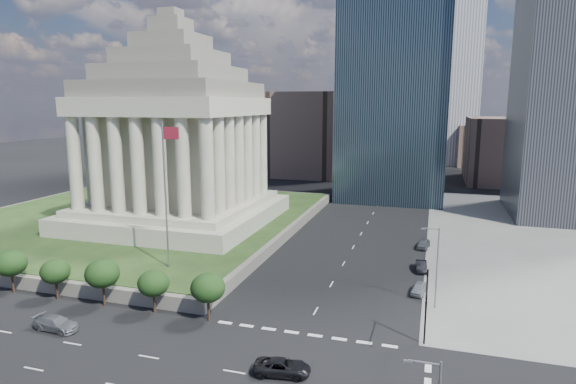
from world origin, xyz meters
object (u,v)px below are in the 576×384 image
at_px(suv_grey, 56,323).
at_px(parked_sedan_mid, 421,266).
at_px(flagpole, 166,187).
at_px(pickup_truck, 282,367).
at_px(war_memorial, 175,119).
at_px(parked_sedan_near, 419,288).
at_px(parked_sedan_far, 423,244).
at_px(traffic_signal_ne, 426,303).
at_px(street_lamp_north, 436,263).

bearing_deg(suv_grey, parked_sedan_mid, -46.45).
bearing_deg(parked_sedan_mid, flagpole, -161.40).
height_order(pickup_truck, parked_sedan_mid, pickup_truck).
height_order(war_memorial, parked_sedan_mid, war_memorial).
bearing_deg(parked_sedan_near, parked_sedan_far, 98.42).
xyz_separation_m(war_memorial, traffic_signal_ne, (46.50, -34.30, -16.15)).
xyz_separation_m(pickup_truck, parked_sedan_mid, (11.15, 32.22, -0.01)).
relative_size(pickup_truck, parked_sedan_far, 1.15).
bearing_deg(parked_sedan_near, pickup_truck, -107.25).
bearing_deg(war_memorial, pickup_truck, -50.78).
relative_size(war_memorial, parked_sedan_far, 8.71).
relative_size(street_lamp_north, suv_grey, 1.91).
xyz_separation_m(traffic_signal_ne, suv_grey, (-38.27, -6.67, -4.49)).
distance_m(street_lamp_north, parked_sedan_mid, 14.15).
bearing_deg(pickup_truck, suv_grey, 78.44).
bearing_deg(war_memorial, flagpole, -63.11).
bearing_deg(suv_grey, street_lamp_north, -61.60).
height_order(war_memorial, suv_grey, war_memorial).
distance_m(war_memorial, street_lamp_north, 54.92).
distance_m(flagpole, street_lamp_north, 35.95).
bearing_deg(parked_sedan_mid, pickup_truck, -113.46).
bearing_deg(traffic_signal_ne, parked_sedan_near, 93.71).
xyz_separation_m(suv_grey, parked_sedan_near, (37.27, 22.08, -0.06)).
height_order(flagpole, parked_sedan_near, flagpole).
distance_m(parked_sedan_mid, parked_sedan_far, 11.79).
bearing_deg(suv_grey, traffic_signal_ne, -76.40).
relative_size(traffic_signal_ne, parked_sedan_mid, 1.86).
height_order(street_lamp_north, parked_sedan_mid, street_lamp_north).
height_order(traffic_signal_ne, pickup_truck, traffic_signal_ne).
height_order(parked_sedan_near, parked_sedan_mid, parked_sedan_mid).
xyz_separation_m(flagpole, parked_sedan_far, (33.33, 25.91, -12.35)).
bearing_deg(parked_sedan_near, suv_grey, -140.94).
bearing_deg(street_lamp_north, parked_sedan_near, 114.02).
bearing_deg(suv_grey, flagpole, -9.38).
height_order(flagpole, suv_grey, flagpole).
height_order(pickup_truck, parked_sedan_far, parked_sedan_far).
distance_m(flagpole, suv_grey, 21.36).
height_order(war_memorial, flagpole, war_memorial).
relative_size(flagpole, traffic_signal_ne, 2.50).
distance_m(war_memorial, parked_sedan_far, 50.00).
relative_size(war_memorial, street_lamp_north, 3.90).
xyz_separation_m(traffic_signal_ne, parked_sedan_far, (-1.00, 36.22, -4.49)).
bearing_deg(street_lamp_north, parked_sedan_far, 94.20).
bearing_deg(pickup_truck, traffic_signal_ne, -66.47).
relative_size(flagpole, pickup_truck, 3.88).
xyz_separation_m(street_lamp_north, parked_sedan_mid, (-1.83, 13.13, -4.95)).
bearing_deg(suv_grey, war_memorial, 15.06).
bearing_deg(parked_sedan_far, street_lamp_north, -77.62).
xyz_separation_m(parked_sedan_near, parked_sedan_far, (0.00, 20.81, 0.06)).
bearing_deg(parked_sedan_far, parked_sedan_mid, -81.81).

